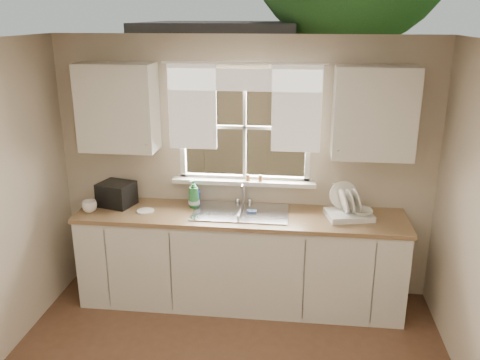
# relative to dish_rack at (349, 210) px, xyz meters

# --- Properties ---
(room_walls) EXTENTS (3.62, 4.02, 2.50)m
(room_walls) POSITION_rel_dish_rack_xyz_m (-0.98, -1.78, 0.26)
(room_walls) COLOR beige
(room_walls) RESTS_ON ground
(ceiling) EXTENTS (3.60, 4.00, 0.02)m
(ceiling) POSITION_rel_dish_rack_xyz_m (-0.98, -1.72, 1.52)
(ceiling) COLOR silver
(ceiling) RESTS_ON room_walls
(window) EXTENTS (1.38, 0.16, 1.06)m
(window) POSITION_rel_dish_rack_xyz_m (-0.98, 0.28, 0.50)
(window) COLOR white
(window) RESTS_ON room_walls
(curtains) EXTENTS (1.50, 0.03, 0.81)m
(curtains) POSITION_rel_dish_rack_xyz_m (-0.98, 0.23, 0.95)
(curtains) COLOR white
(curtains) RESTS_ON room_walls
(base_cabinets) EXTENTS (3.00, 0.62, 0.87)m
(base_cabinets) POSITION_rel_dish_rack_xyz_m (-0.98, -0.04, -0.55)
(base_cabinets) COLOR silver
(base_cabinets) RESTS_ON ground
(countertop) EXTENTS (3.04, 0.65, 0.04)m
(countertop) POSITION_rel_dish_rack_xyz_m (-0.98, -0.04, -0.09)
(countertop) COLOR olive
(countertop) RESTS_ON base_cabinets
(upper_cabinet_left) EXTENTS (0.70, 0.33, 0.80)m
(upper_cabinet_left) POSITION_rel_dish_rack_xyz_m (-2.13, 0.11, 0.87)
(upper_cabinet_left) COLOR silver
(upper_cabinet_left) RESTS_ON room_walls
(upper_cabinet_right) EXTENTS (0.70, 0.33, 0.80)m
(upper_cabinet_right) POSITION_rel_dish_rack_xyz_m (0.17, 0.11, 0.87)
(upper_cabinet_right) COLOR silver
(upper_cabinet_right) RESTS_ON room_walls
(wall_outlet) EXTENTS (0.08, 0.01, 0.12)m
(wall_outlet) POSITION_rel_dish_rack_xyz_m (-0.10, 0.27, 0.10)
(wall_outlet) COLOR beige
(wall_outlet) RESTS_ON room_walls
(sill_jars) EXTENTS (0.16, 0.04, 0.06)m
(sill_jars) POSITION_rel_dish_rack_xyz_m (-0.88, 0.22, 0.20)
(sill_jars) COLOR brown
(sill_jars) RESTS_ON window
(sink) EXTENTS (0.88, 0.52, 0.40)m
(sink) POSITION_rel_dish_rack_xyz_m (-0.98, -0.00, -0.14)
(sink) COLOR #B7B7BC
(sink) RESTS_ON countertop
(dish_rack) EXTENTS (0.45, 0.38, 0.30)m
(dish_rack) POSITION_rel_dish_rack_xyz_m (0.00, 0.00, 0.00)
(dish_rack) COLOR silver
(dish_rack) RESTS_ON countertop
(bowl) EXTENTS (0.19, 0.19, 0.05)m
(bowl) POSITION_rel_dish_rack_xyz_m (0.11, -0.05, 0.00)
(bowl) COLOR silver
(bowl) RESTS_ON dish_rack
(soap_bottle_a) EXTENTS (0.14, 0.14, 0.27)m
(soap_bottle_a) POSITION_rel_dish_rack_xyz_m (-1.44, 0.09, 0.07)
(soap_bottle_a) COLOR #2A8240
(soap_bottle_a) RESTS_ON countertop
(soap_bottle_b) EXTENTS (0.11, 0.11, 0.21)m
(soap_bottle_b) POSITION_rel_dish_rack_xyz_m (-1.44, 0.15, 0.04)
(soap_bottle_b) COLOR blue
(soap_bottle_b) RESTS_ON countertop
(soap_bottle_c) EXTENTS (0.15, 0.15, 0.15)m
(soap_bottle_c) POSITION_rel_dish_rack_xyz_m (-1.44, 0.09, 0.00)
(soap_bottle_c) COLOR #ECE5C2
(soap_bottle_c) RESTS_ON countertop
(saucer) EXTENTS (0.16, 0.16, 0.01)m
(saucer) POSITION_rel_dish_rack_xyz_m (-1.87, -0.08, -0.07)
(saucer) COLOR white
(saucer) RESTS_ON countertop
(cup) EXTENTS (0.16, 0.16, 0.11)m
(cup) POSITION_rel_dish_rack_xyz_m (-2.38, -0.15, -0.02)
(cup) COLOR white
(cup) RESTS_ON countertop
(black_appliance) EXTENTS (0.37, 0.34, 0.23)m
(black_appliance) POSITION_rel_dish_rack_xyz_m (-2.19, 0.05, 0.04)
(black_appliance) COLOR black
(black_appliance) RESTS_ON countertop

